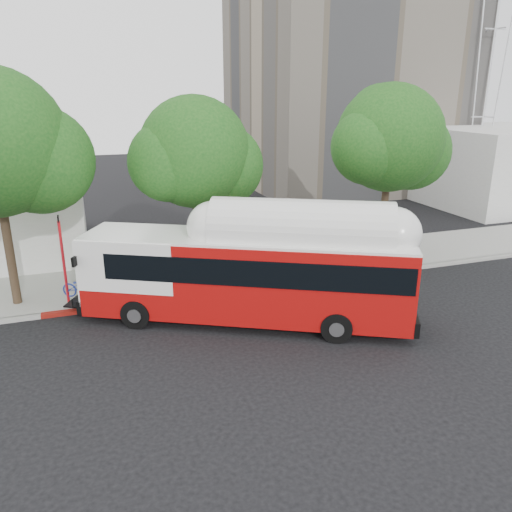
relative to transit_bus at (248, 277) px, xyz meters
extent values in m
plane|color=black|center=(0.15, -0.90, -1.87)|extent=(120.00, 120.00, 0.00)
cube|color=gray|center=(0.15, 5.60, -1.79)|extent=(60.00, 5.00, 0.15)
cube|color=gray|center=(0.15, 3.00, -1.79)|extent=(60.00, 0.30, 0.15)
cube|color=maroon|center=(-2.85, 3.00, -1.79)|extent=(10.00, 0.32, 0.16)
cylinder|color=#2D2116|center=(-8.85, 4.60, 1.17)|extent=(0.36, 0.36, 6.08)
sphere|color=#154915|center=(-7.25, 4.80, 4.21)|extent=(4.35, 4.35, 4.35)
cylinder|color=#2D2116|center=(-0.85, 5.10, 0.85)|extent=(0.36, 0.36, 5.44)
sphere|color=#154915|center=(-0.85, 5.10, 4.25)|extent=(5.00, 5.00, 5.00)
sphere|color=#154915|center=(0.53, 5.30, 3.57)|extent=(3.75, 3.75, 3.75)
cylinder|color=#2D2116|center=(9.15, 4.90, 1.01)|extent=(0.36, 0.36, 5.76)
sphere|color=#154915|center=(9.15, 4.90, 4.61)|extent=(5.40, 5.40, 5.40)
sphere|color=#154915|center=(10.64, 5.10, 3.89)|extent=(4.05, 4.05, 4.05)
cube|color=#A30C0B|center=(-0.08, 0.04, 0.01)|extent=(12.36, 8.23, 3.03)
cube|color=black|center=(0.38, -0.20, 0.64)|extent=(11.28, 7.70, 0.99)
cube|color=white|center=(-0.08, 0.04, 1.57)|extent=(12.32, 8.15, 0.10)
cube|color=white|center=(1.77, -0.93, 1.84)|extent=(6.89, 4.95, 0.57)
cube|color=black|center=(-6.14, 3.22, -1.34)|extent=(1.61, 2.05, 0.06)
imported|color=navy|center=(-6.14, 3.22, -0.84)|extent=(1.39, 1.88, 0.94)
cylinder|color=red|center=(-6.77, 3.54, 0.04)|extent=(0.11, 0.11, 3.81)
cube|color=black|center=(-6.77, 3.54, 2.04)|extent=(0.05, 0.38, 0.24)
camera|label=1|loc=(-5.60, -17.20, 6.83)|focal=35.00mm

